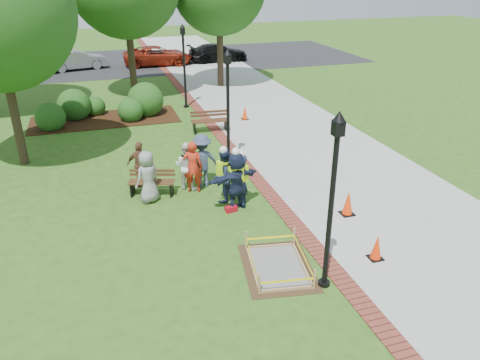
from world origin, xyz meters
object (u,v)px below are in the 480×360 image
object	(u,v)px
bench_near	(152,187)
lamp_near	(332,191)
hivis_worker_b	(241,178)
wet_concrete_pad	(278,260)
hivis_worker_a	(236,179)
hivis_worker_c	(224,174)
cone_front	(377,248)

from	to	relation	value
bench_near	lamp_near	xyz separation A→B (m)	(3.19, -6.07, 2.22)
lamp_near	hivis_worker_b	distance (m)	4.82
wet_concrete_pad	hivis_worker_a	xyz separation A→B (m)	(-0.06, 3.33, 0.76)
wet_concrete_pad	lamp_near	bearing A→B (deg)	-51.25
bench_near	hivis_worker_a	xyz separation A→B (m)	(2.35, -1.76, 0.73)
hivis_worker_b	hivis_worker_c	size ratio (longest dim) A/B	0.98
hivis_worker_a	hivis_worker_b	distance (m)	0.31
bench_near	lamp_near	world-z (taller)	lamp_near
bench_near	lamp_near	bearing A→B (deg)	-62.27
cone_front	lamp_near	xyz separation A→B (m)	(-1.75, -0.57, 2.14)
bench_near	cone_front	xyz separation A→B (m)	(4.95, -5.50, 0.08)
bench_near	hivis_worker_a	distance (m)	3.02
wet_concrete_pad	hivis_worker_c	distance (m)	4.01
lamp_near	bench_near	bearing A→B (deg)	117.73
wet_concrete_pad	hivis_worker_c	world-z (taller)	hivis_worker_c
lamp_near	hivis_worker_b	size ratio (longest dim) A/B	2.33
wet_concrete_pad	lamp_near	size ratio (longest dim) A/B	0.60
bench_near	hivis_worker_a	size ratio (longest dim) A/B	0.78
wet_concrete_pad	bench_near	bearing A→B (deg)	115.29
hivis_worker_a	wet_concrete_pad	bearing A→B (deg)	-88.97
lamp_near	cone_front	bearing A→B (deg)	17.95
hivis_worker_c	lamp_near	bearing A→B (deg)	-77.87
wet_concrete_pad	cone_front	world-z (taller)	cone_front
wet_concrete_pad	cone_front	bearing A→B (deg)	-9.18
cone_front	bench_near	bearing A→B (deg)	131.95
cone_front	hivis_worker_a	world-z (taller)	hivis_worker_a
cone_front	lamp_near	size ratio (longest dim) A/B	0.16
hivis_worker_b	hivis_worker_c	distance (m)	0.59
lamp_near	hivis_worker_b	world-z (taller)	lamp_near
bench_near	hivis_worker_b	distance (m)	3.07
hivis_worker_a	cone_front	bearing A→B (deg)	-55.21
bench_near	hivis_worker_a	world-z (taller)	hivis_worker_a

